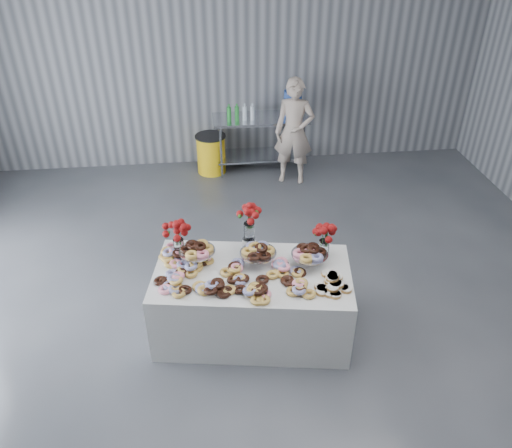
{
  "coord_description": "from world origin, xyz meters",
  "views": [
    {
      "loc": [
        -0.51,
        -3.3,
        3.76
      ],
      "look_at": [
        -0.02,
        0.96,
        0.96
      ],
      "focal_mm": 35.0,
      "sensor_mm": 36.0,
      "label": 1
    }
  ],
  "objects_px": {
    "prep_table": "(261,134)",
    "display_table": "(252,301)",
    "water_jug": "(293,101)",
    "person": "(294,132)",
    "trash_barrel": "(211,154)"
  },
  "relations": [
    {
      "from": "display_table",
      "to": "prep_table",
      "type": "bearing_deg",
      "value": 81.87
    },
    {
      "from": "display_table",
      "to": "person",
      "type": "xyz_separation_m",
      "value": [
        0.98,
        3.22,
        0.44
      ]
    },
    {
      "from": "prep_table",
      "to": "water_jug",
      "type": "distance_m",
      "value": 0.73
    },
    {
      "from": "water_jug",
      "to": "trash_barrel",
      "type": "relative_size",
      "value": 0.88
    },
    {
      "from": "prep_table",
      "to": "trash_barrel",
      "type": "relative_size",
      "value": 2.38
    },
    {
      "from": "prep_table",
      "to": "water_jug",
      "type": "relative_size",
      "value": 2.71
    },
    {
      "from": "person",
      "to": "prep_table",
      "type": "bearing_deg",
      "value": 152.28
    },
    {
      "from": "water_jug",
      "to": "person",
      "type": "distance_m",
      "value": 0.55
    },
    {
      "from": "prep_table",
      "to": "display_table",
      "type": "bearing_deg",
      "value": -98.13
    },
    {
      "from": "display_table",
      "to": "water_jug",
      "type": "bearing_deg",
      "value": 74.36
    },
    {
      "from": "water_jug",
      "to": "trash_barrel",
      "type": "xyz_separation_m",
      "value": [
        -1.3,
        0.0,
        -0.83
      ]
    },
    {
      "from": "water_jug",
      "to": "person",
      "type": "relative_size",
      "value": 0.34
    },
    {
      "from": "water_jug",
      "to": "person",
      "type": "xyz_separation_m",
      "value": [
        -0.04,
        -0.43,
        -0.34
      ]
    },
    {
      "from": "person",
      "to": "trash_barrel",
      "type": "height_order",
      "value": "person"
    },
    {
      "from": "water_jug",
      "to": "trash_barrel",
      "type": "height_order",
      "value": "water_jug"
    }
  ]
}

